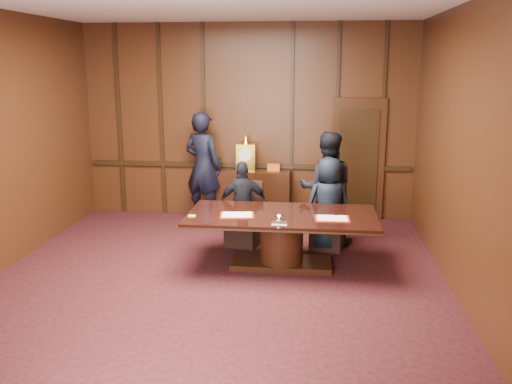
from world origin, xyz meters
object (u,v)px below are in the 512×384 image
sideboard (246,192)px  witness_left (203,167)px  signatory_right (328,204)px  witness_right (326,188)px  signatory_left (243,204)px  conference_table (282,231)px

sideboard → witness_left: 0.92m
sideboard → signatory_right: sideboard is taller
witness_right → signatory_left: bearing=12.1°
sideboard → signatory_left: bearing=-84.2°
witness_left → witness_right: bearing=176.0°
sideboard → witness_right: bearing=-41.6°
sideboard → conference_table: sideboard is taller
conference_table → signatory_right: size_ratio=1.82×
signatory_right → witness_left: bearing=-47.5°
witness_right → witness_left: bearing=-27.4°
witness_right → sideboard: bearing=-42.4°
witness_left → witness_right: (2.18, -1.09, -0.10)m
witness_left → witness_right: 2.44m
signatory_right → witness_right: witness_right is taller
witness_left → signatory_left: bearing=146.0°
conference_table → signatory_right: bearing=50.9°
conference_table → witness_left: 2.73m
signatory_left → witness_left: bearing=-71.6°
witness_right → conference_table: bearing=59.6°
conference_table → signatory_left: bearing=129.1°
sideboard → witness_right: (1.43, -1.27, 0.40)m
signatory_right → witness_left: witness_left is taller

